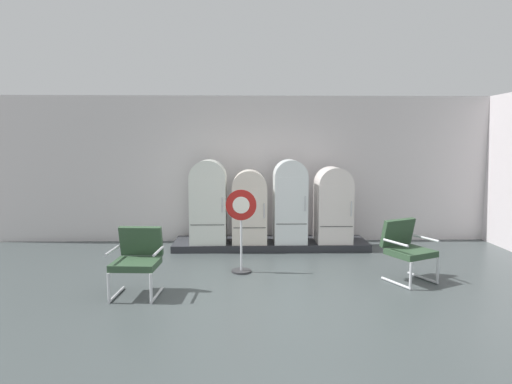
% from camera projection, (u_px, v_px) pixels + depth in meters
% --- Properties ---
extents(ground, '(12.00, 10.00, 0.05)m').
position_uv_depth(ground, '(283.00, 305.00, 5.56)').
color(ground, '#3C4444').
extents(back_wall, '(11.76, 0.12, 3.04)m').
position_uv_depth(back_wall, '(269.00, 169.00, 9.02)').
color(back_wall, silver).
rests_on(back_wall, ground).
extents(display_plinth, '(3.82, 0.95, 0.13)m').
position_uv_depth(display_plinth, '(270.00, 244.00, 8.55)').
color(display_plinth, '#28292E').
rests_on(display_plinth, ground).
extents(refrigerator_0, '(0.69, 0.64, 1.62)m').
position_uv_depth(refrigerator_0, '(209.00, 199.00, 8.29)').
color(refrigerator_0, white).
rests_on(refrigerator_0, display_plinth).
extents(refrigerator_1, '(0.67, 0.63, 1.42)m').
position_uv_depth(refrigerator_1, '(249.00, 205.00, 8.32)').
color(refrigerator_1, silver).
rests_on(refrigerator_1, display_plinth).
extents(refrigerator_2, '(0.63, 0.66, 1.62)m').
position_uv_depth(refrigerator_2, '(290.00, 199.00, 8.34)').
color(refrigerator_2, white).
rests_on(refrigerator_2, display_plinth).
extents(refrigerator_3, '(0.67, 0.71, 1.47)m').
position_uv_depth(refrigerator_3, '(333.00, 202.00, 8.39)').
color(refrigerator_3, silver).
rests_on(refrigerator_3, display_plinth).
extents(armchair_left, '(0.69, 0.67, 0.92)m').
position_uv_depth(armchair_left, '(138.00, 257.00, 5.85)').
color(armchair_left, silver).
rests_on(armchair_left, ground).
extents(armchair_right, '(0.82, 0.83, 0.92)m').
position_uv_depth(armchair_right, '(406.00, 247.00, 6.45)').
color(armchair_right, silver).
rests_on(armchair_right, ground).
extents(sign_stand, '(0.49, 0.32, 1.34)m').
position_uv_depth(sign_stand, '(241.00, 231.00, 6.82)').
color(sign_stand, '#2D2D30').
rests_on(sign_stand, ground).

